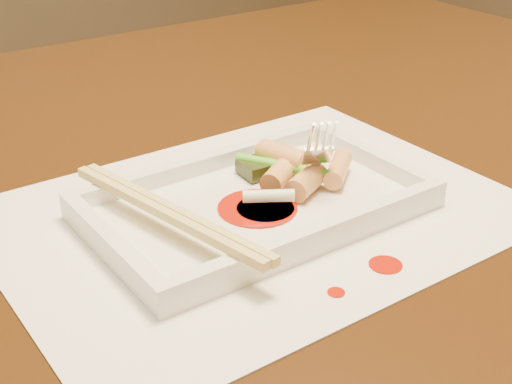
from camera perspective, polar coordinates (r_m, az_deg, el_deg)
table at (r=0.70m, az=-5.66°, el=-5.65°), size 1.40×0.90×0.75m
placemat at (r=0.57m, az=-0.00°, el=-1.68°), size 0.40×0.30×0.00m
sauce_splatter_a at (r=0.51m, az=10.32°, el=-5.75°), size 0.02×0.02×0.00m
sauce_splatter_b at (r=0.48m, az=6.43°, el=-7.98°), size 0.01×0.01×0.00m
plate_base at (r=0.57m, az=-0.00°, el=-1.26°), size 0.26×0.16×0.01m
plate_rim_far at (r=0.62m, az=-3.98°, el=2.36°), size 0.26×0.01×0.01m
plate_rim_near at (r=0.51m, az=4.82°, el=-3.45°), size 0.26×0.01×0.01m
plate_rim_left at (r=0.51m, az=-11.52°, el=-4.04°), size 0.01×0.14×0.01m
plate_rim_right at (r=0.63m, az=9.22°, el=2.76°), size 0.01×0.14×0.01m
veg_piece at (r=0.61m, az=0.52°, el=2.10°), size 0.04×0.03×0.01m
scallion_white at (r=0.55m, az=1.01°, el=-0.31°), size 0.04×0.03×0.01m
scallion_green at (r=0.59m, az=2.20°, el=2.07°), size 0.05×0.08×0.01m
chopstick_a at (r=0.52m, az=-7.43°, el=-1.69°), size 0.05×0.20×0.01m
chopstick_b at (r=0.52m, az=-6.66°, el=-1.44°), size 0.05×0.20×0.01m
fork at (r=0.59m, az=4.63°, el=8.07°), size 0.09×0.10×0.14m
sauce_blob_0 at (r=0.56m, az=0.12°, el=-1.28°), size 0.06×0.06×0.00m
sauce_blob_1 at (r=0.55m, az=0.76°, el=-1.33°), size 0.05×0.05×0.00m
rice_cake_0 at (r=0.57m, az=4.04°, el=0.81°), size 0.05×0.04×0.02m
rice_cake_1 at (r=0.60m, az=6.58°, el=1.83°), size 0.05×0.04×0.02m
rice_cake_2 at (r=0.60m, az=2.14°, el=2.87°), size 0.03×0.05×0.02m
rice_cake_3 at (r=0.58m, az=1.84°, el=1.35°), size 0.04×0.04×0.02m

